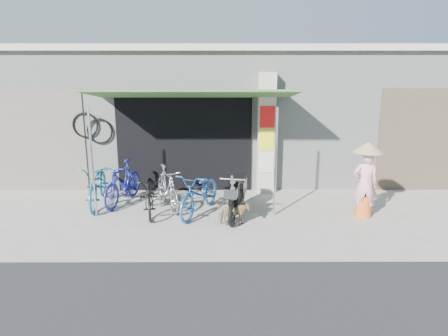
{
  "coord_description": "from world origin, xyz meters",
  "views": [
    {
      "loc": [
        -0.24,
        -8.24,
        3.43
      ],
      "look_at": [
        -0.2,
        1.0,
        1.0
      ],
      "focal_mm": 35.0,
      "sensor_mm": 36.0,
      "label": 1
    }
  ],
  "objects_px": {
    "bike_blue": "(123,183)",
    "bike_silver": "(167,187)",
    "street_dog": "(234,214)",
    "bike_teal": "(98,184)",
    "bike_navy": "(200,192)",
    "bike_black": "(149,194)",
    "moped": "(237,195)",
    "nun": "(366,180)"
  },
  "relations": [
    {
      "from": "bike_black",
      "to": "street_dog",
      "type": "xyz_separation_m",
      "value": [
        1.85,
        -0.74,
        -0.17
      ]
    },
    {
      "from": "bike_silver",
      "to": "moped",
      "type": "height_order",
      "value": "moped"
    },
    {
      "from": "bike_blue",
      "to": "moped",
      "type": "height_order",
      "value": "bike_blue"
    },
    {
      "from": "bike_black",
      "to": "moped",
      "type": "xyz_separation_m",
      "value": [
        1.93,
        -0.13,
        0.03
      ]
    },
    {
      "from": "bike_navy",
      "to": "bike_black",
      "type": "bearing_deg",
      "value": -159.99
    },
    {
      "from": "bike_blue",
      "to": "nun",
      "type": "xyz_separation_m",
      "value": [
        5.38,
        -0.84,
        0.31
      ]
    },
    {
      "from": "bike_teal",
      "to": "moped",
      "type": "xyz_separation_m",
      "value": [
        3.21,
        -0.68,
        -0.04
      ]
    },
    {
      "from": "bike_teal",
      "to": "bike_blue",
      "type": "height_order",
      "value": "bike_blue"
    },
    {
      "from": "bike_silver",
      "to": "street_dog",
      "type": "xyz_separation_m",
      "value": [
        1.49,
        -1.09,
        -0.22
      ]
    },
    {
      "from": "bike_blue",
      "to": "bike_navy",
      "type": "height_order",
      "value": "bike_blue"
    },
    {
      "from": "street_dog",
      "to": "moped",
      "type": "distance_m",
      "value": 0.65
    },
    {
      "from": "bike_blue",
      "to": "street_dog",
      "type": "relative_size",
      "value": 2.77
    },
    {
      "from": "nun",
      "to": "bike_blue",
      "type": "bearing_deg",
      "value": -2.9
    },
    {
      "from": "bike_black",
      "to": "moped",
      "type": "distance_m",
      "value": 1.94
    },
    {
      "from": "bike_black",
      "to": "nun",
      "type": "distance_m",
      "value": 4.69
    },
    {
      "from": "bike_blue",
      "to": "nun",
      "type": "height_order",
      "value": "nun"
    },
    {
      "from": "bike_teal",
      "to": "bike_navy",
      "type": "bearing_deg",
      "value": -19.36
    },
    {
      "from": "bike_navy",
      "to": "bike_silver",
      "type": "bearing_deg",
      "value": 175.1
    },
    {
      "from": "bike_silver",
      "to": "street_dog",
      "type": "distance_m",
      "value": 1.86
    },
    {
      "from": "bike_blue",
      "to": "moped",
      "type": "bearing_deg",
      "value": 0.29
    },
    {
      "from": "bike_teal",
      "to": "street_dog",
      "type": "bearing_deg",
      "value": -28.17
    },
    {
      "from": "bike_blue",
      "to": "bike_black",
      "type": "height_order",
      "value": "bike_blue"
    },
    {
      "from": "nun",
      "to": "bike_teal",
      "type": "bearing_deg",
      "value": -1.39
    },
    {
      "from": "bike_navy",
      "to": "moped",
      "type": "distance_m",
      "value": 0.82
    },
    {
      "from": "bike_black",
      "to": "street_dog",
      "type": "relative_size",
      "value": 2.66
    },
    {
      "from": "bike_teal",
      "to": "bike_navy",
      "type": "distance_m",
      "value": 2.46
    },
    {
      "from": "bike_blue",
      "to": "bike_silver",
      "type": "height_order",
      "value": "bike_blue"
    },
    {
      "from": "bike_black",
      "to": "bike_navy",
      "type": "relative_size",
      "value": 0.88
    },
    {
      "from": "bike_teal",
      "to": "bike_silver",
      "type": "relative_size",
      "value": 1.19
    },
    {
      "from": "bike_navy",
      "to": "moped",
      "type": "height_order",
      "value": "moped"
    },
    {
      "from": "bike_black",
      "to": "bike_silver",
      "type": "bearing_deg",
      "value": 33.99
    },
    {
      "from": "bike_silver",
      "to": "bike_navy",
      "type": "distance_m",
      "value": 0.85
    },
    {
      "from": "bike_blue",
      "to": "street_dog",
      "type": "height_order",
      "value": "bike_blue"
    },
    {
      "from": "bike_teal",
      "to": "moped",
      "type": "distance_m",
      "value": 3.28
    },
    {
      "from": "bike_teal",
      "to": "bike_blue",
      "type": "bearing_deg",
      "value": 1.67
    },
    {
      "from": "bike_blue",
      "to": "bike_navy",
      "type": "bearing_deg",
      "value": -3.54
    },
    {
      "from": "bike_teal",
      "to": "moped",
      "type": "relative_size",
      "value": 1.07
    },
    {
      "from": "bike_blue",
      "to": "bike_silver",
      "type": "xyz_separation_m",
      "value": [
        1.07,
        -0.27,
        -0.03
      ]
    },
    {
      "from": "bike_teal",
      "to": "bike_blue",
      "type": "xyz_separation_m",
      "value": [
        0.56,
        0.07,
        0.01
      ]
    },
    {
      "from": "bike_black",
      "to": "bike_silver",
      "type": "relative_size",
      "value": 1.01
    },
    {
      "from": "bike_black",
      "to": "moped",
      "type": "relative_size",
      "value": 0.91
    },
    {
      "from": "moped",
      "to": "nun",
      "type": "relative_size",
      "value": 1.08
    }
  ]
}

